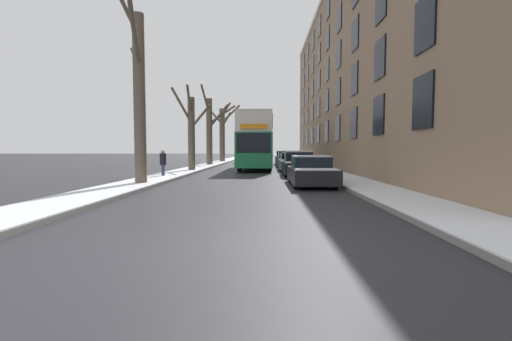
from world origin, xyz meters
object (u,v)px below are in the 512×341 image
parked_car_2 (292,162)px  oncoming_van (248,152)px  parked_car_1 (298,164)px  parked_car_3 (287,160)px  double_decker_bus (256,140)px  bare_tree_left_0 (138,93)px  parked_car_4 (284,158)px  bare_tree_left_1 (191,131)px  pedestrian_left_sidewalk (163,163)px  bare_tree_left_2 (210,129)px  parked_car_0 (311,171)px  bare_tree_left_3 (223,133)px

parked_car_2 → oncoming_van: oncoming_van is taller
parked_car_2 → parked_car_1: bearing=-90.0°
parked_car_1 → parked_car_3: bearing=90.0°
parked_car_1 → oncoming_van: 22.26m
double_decker_bus → parked_car_2: (2.79, -2.83, -1.80)m
bare_tree_left_0 → parked_car_4: 23.83m
parked_car_2 → oncoming_van: (-4.12, 16.84, 0.64)m
bare_tree_left_1 → pedestrian_left_sidewalk: size_ratio=3.79×
bare_tree_left_2 → parked_car_0: 20.62m
double_decker_bus → parked_car_0: 14.05m
bare_tree_left_2 → oncoming_van: size_ratio=1.47×
parked_car_3 → bare_tree_left_1: bearing=-135.6°
parked_car_0 → parked_car_4: parked_car_4 is taller
parked_car_0 → parked_car_2: (-0.00, 10.82, 0.03)m
bare_tree_left_3 → pedestrian_left_sidewalk: size_ratio=4.83×
parked_car_0 → parked_car_1: (-0.00, 5.79, 0.08)m
parked_car_0 → parked_car_1: bearing=90.0°
parked_car_0 → parked_car_3: parked_car_3 is taller
bare_tree_left_2 → parked_car_4: (7.48, 2.87, -2.97)m
oncoming_van → pedestrian_left_sidewalk: bearing=-98.5°
bare_tree_left_2 → bare_tree_left_3: (0.01, 9.99, 0.18)m
parked_car_3 → double_decker_bus: bearing=-134.7°
bare_tree_left_2 → parked_car_2: bare_tree_left_2 is taller
oncoming_van → parked_car_4: bearing=-54.7°
bare_tree_left_3 → parked_car_2: bearing=-67.6°
bare_tree_left_2 → parked_car_1: bare_tree_left_2 is taller
bare_tree_left_0 → bare_tree_left_1: size_ratio=1.47×
bare_tree_left_2 → oncoming_van: 9.61m
bare_tree_left_1 → parked_car_4: bearing=59.7°
parked_car_3 → bare_tree_left_2: bearing=161.5°
bare_tree_left_0 → parked_car_0: size_ratio=2.00×
bare_tree_left_0 → parked_car_0: (7.45, 0.54, -3.39)m
bare_tree_left_1 → parked_car_4: size_ratio=1.43×
parked_car_4 → pedestrian_left_sidewalk: bearing=-113.0°
parked_car_0 → parked_car_2: parked_car_2 is taller
parked_car_1 → parked_car_0: bearing=-90.0°
bare_tree_left_2 → parked_car_1: bearing=-60.4°
bare_tree_left_3 → parked_car_1: (7.48, -23.17, -3.15)m
double_decker_bus → parked_car_3: (2.79, 2.83, -1.78)m
bare_tree_left_2 → pedestrian_left_sidewalk: 15.57m
parked_car_0 → pedestrian_left_sidewalk: pedestrian_left_sidewalk is taller
bare_tree_left_3 → parked_car_1: bare_tree_left_3 is taller
bare_tree_left_3 → parked_car_1: bearing=-72.1°
bare_tree_left_1 → double_decker_bus: bare_tree_left_1 is taller
bare_tree_left_1 → parked_car_2: bearing=11.7°
parked_car_1 → pedestrian_left_sidewalk: bearing=-164.5°
parked_car_2 → pedestrian_left_sidewalk: pedestrian_left_sidewalk is taller
double_decker_bus → parked_car_2: bearing=-45.3°
pedestrian_left_sidewalk → parked_car_3: bearing=126.8°
bare_tree_left_3 → oncoming_van: 4.42m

